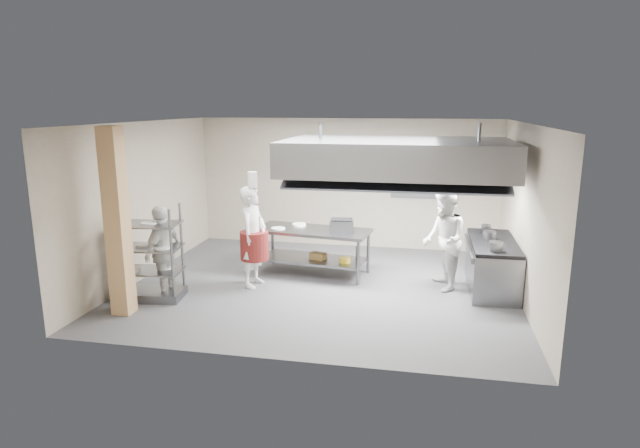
% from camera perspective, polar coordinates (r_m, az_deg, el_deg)
% --- Properties ---
extents(floor, '(7.00, 7.00, 0.00)m').
position_cam_1_polar(floor, '(10.04, 0.17, -6.62)').
color(floor, '#3B3B3E').
rests_on(floor, ground).
extents(ceiling, '(7.00, 7.00, 0.00)m').
position_cam_1_polar(ceiling, '(9.48, 0.18, 10.75)').
color(ceiling, silver).
rests_on(ceiling, wall_back).
extents(wall_back, '(7.00, 0.00, 7.00)m').
position_cam_1_polar(wall_back, '(12.57, 2.80, 4.35)').
color(wall_back, tan).
rests_on(wall_back, ground).
extents(wall_left, '(0.00, 6.00, 6.00)m').
position_cam_1_polar(wall_left, '(10.87, -18.27, 2.40)').
color(wall_left, tan).
rests_on(wall_left, ground).
extents(wall_right, '(0.00, 6.00, 6.00)m').
position_cam_1_polar(wall_right, '(9.63, 21.08, 0.92)').
color(wall_right, tan).
rests_on(wall_right, ground).
extents(column, '(0.30, 0.30, 3.00)m').
position_cam_1_polar(column, '(8.96, -20.82, 0.12)').
color(column, tan).
rests_on(column, floor).
extents(exhaust_hood, '(4.00, 2.50, 0.60)m').
position_cam_1_polar(exhaust_hood, '(9.76, 8.21, 7.14)').
color(exhaust_hood, gray).
rests_on(exhaust_hood, ceiling).
extents(hood_strip_a, '(1.60, 0.12, 0.04)m').
position_cam_1_polar(hood_strip_a, '(9.88, 2.91, 5.46)').
color(hood_strip_a, white).
rests_on(hood_strip_a, exhaust_hood).
extents(hood_strip_b, '(1.60, 0.12, 0.04)m').
position_cam_1_polar(hood_strip_b, '(9.79, 13.43, 5.06)').
color(hood_strip_b, white).
rests_on(hood_strip_b, exhaust_hood).
extents(wall_shelf, '(1.50, 0.28, 0.04)m').
position_cam_1_polar(wall_shelf, '(12.28, 11.05, 3.93)').
color(wall_shelf, gray).
rests_on(wall_shelf, wall_back).
extents(island, '(2.35, 1.23, 0.91)m').
position_cam_1_polar(island, '(10.64, -0.81, -2.94)').
color(island, slate).
rests_on(island, floor).
extents(island_worktop, '(2.35, 1.23, 0.06)m').
position_cam_1_polar(island_worktop, '(10.53, -0.81, -0.71)').
color(island_worktop, gray).
rests_on(island_worktop, island).
extents(island_undershelf, '(2.16, 1.11, 0.04)m').
position_cam_1_polar(island_undershelf, '(10.68, -0.80, -3.74)').
color(island_undershelf, slate).
rests_on(island_undershelf, island).
extents(pass_rack, '(1.17, 0.78, 1.65)m').
position_cam_1_polar(pass_rack, '(9.66, -17.81, -2.93)').
color(pass_rack, slate).
rests_on(pass_rack, floor).
extents(cooking_range, '(0.80, 2.00, 0.84)m').
position_cam_1_polar(cooking_range, '(10.30, 17.84, -4.30)').
color(cooking_range, slate).
rests_on(cooking_range, floor).
extents(range_top, '(0.78, 1.96, 0.06)m').
position_cam_1_polar(range_top, '(10.18, 18.01, -1.88)').
color(range_top, black).
rests_on(range_top, cooking_range).
extents(chef_head, '(0.54, 0.74, 1.87)m').
position_cam_1_polar(chef_head, '(9.90, -7.14, -1.36)').
color(chef_head, silver).
rests_on(chef_head, floor).
extents(chef_line, '(0.87, 1.02, 1.84)m').
position_cam_1_polar(chef_line, '(9.90, 13.07, -1.68)').
color(chef_line, white).
rests_on(chef_line, floor).
extents(chef_plating, '(0.52, 1.00, 1.64)m').
position_cam_1_polar(chef_plating, '(9.68, -16.38, -2.83)').
color(chef_plating, silver).
rests_on(chef_plating, floor).
extents(griddle, '(0.50, 0.41, 0.22)m').
position_cam_1_polar(griddle, '(10.31, 2.33, -0.20)').
color(griddle, slate).
rests_on(griddle, island_worktop).
extents(wicker_basket, '(0.35, 0.29, 0.13)m').
position_cam_1_polar(wicker_basket, '(10.56, -0.20, -3.45)').
color(wicker_basket, olive).
rests_on(wicker_basket, island_undershelf).
extents(stockpot, '(0.23, 0.23, 0.16)m').
position_cam_1_polar(stockpot, '(10.22, 17.63, -1.17)').
color(stockpot, gray).
rests_on(stockpot, range_top).
extents(plate_stack, '(0.28, 0.28, 0.05)m').
position_cam_1_polar(plate_stack, '(9.74, -17.69, -4.59)').
color(plate_stack, white).
rests_on(plate_stack, pass_rack).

